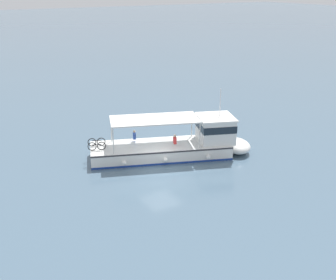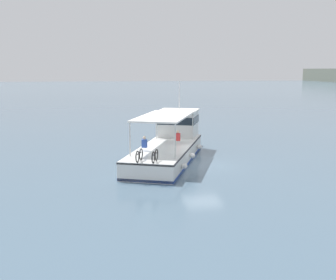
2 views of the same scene
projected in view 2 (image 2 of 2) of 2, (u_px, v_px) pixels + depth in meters
ground_plane at (202, 165)px, 26.97m from camera, size 400.00×400.00×0.00m
ferry_main at (171, 143)px, 29.25m from camera, size 12.96×7.48×5.32m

